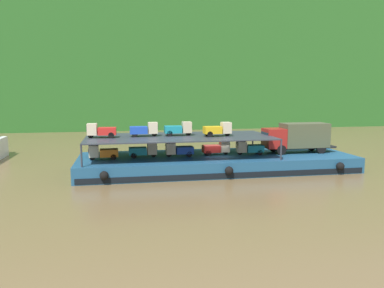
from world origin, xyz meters
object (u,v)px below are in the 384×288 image
(mini_truck_lower_bow, at_px, (249,148))
(mini_truck_upper_bow, at_px, (218,129))
(covered_lorry, at_px, (297,137))
(mini_truck_lower_stern, at_px, (103,152))
(mini_truck_lower_aft, at_px, (143,150))
(mini_truck_upper_mid, at_px, (144,129))
(mini_truck_lower_fore, at_px, (216,148))
(mini_truck_upper_stern, at_px, (101,131))
(mini_truck_upper_fore, at_px, (179,129))
(cargo_barge, at_px, (216,162))
(mini_truck_lower_mid, at_px, (179,150))

(mini_truck_lower_bow, bearing_deg, mini_truck_upper_bow, -175.22)
(covered_lorry, bearing_deg, mini_truck_lower_stern, -178.58)
(mini_truck_lower_aft, distance_m, mini_truck_upper_mid, 2.07)
(mini_truck_lower_aft, bearing_deg, mini_truck_lower_fore, 0.70)
(mini_truck_lower_stern, bearing_deg, mini_truck_upper_bow, -0.40)
(mini_truck_upper_stern, relative_size, mini_truck_upper_fore, 1.01)
(mini_truck_upper_stern, bearing_deg, covered_lorry, -0.75)
(cargo_barge, relative_size, mini_truck_upper_stern, 9.90)
(mini_truck_lower_aft, xyz_separation_m, mini_truck_upper_stern, (-3.99, 0.13, 2.00))
(mini_truck_lower_stern, height_order, mini_truck_upper_mid, mini_truck_upper_mid)
(mini_truck_upper_stern, bearing_deg, mini_truck_lower_aft, -1.93)
(mini_truck_lower_aft, height_order, mini_truck_lower_fore, same)
(mini_truck_lower_fore, bearing_deg, mini_truck_lower_aft, -179.30)
(mini_truck_upper_bow, bearing_deg, mini_truck_lower_mid, 173.02)
(mini_truck_lower_fore, bearing_deg, mini_truck_upper_bow, -94.77)
(mini_truck_lower_stern, xyz_separation_m, mini_truck_upper_stern, (-0.14, 0.76, 2.00))
(mini_truck_lower_stern, relative_size, mini_truck_upper_mid, 1.01)
(cargo_barge, distance_m, mini_truck_upper_bow, 3.49)
(mini_truck_lower_mid, distance_m, mini_truck_upper_bow, 4.36)
(mini_truck_lower_stern, xyz_separation_m, mini_truck_upper_bow, (11.18, -0.08, 2.00))
(mini_truck_lower_aft, distance_m, mini_truck_upper_stern, 4.47)
(mini_truck_upper_stern, bearing_deg, mini_truck_upper_bow, -4.23)
(covered_lorry, relative_size, mini_truck_lower_stern, 2.84)
(mini_truck_lower_aft, height_order, mini_truck_lower_mid, same)
(mini_truck_lower_bow, height_order, mini_truck_upper_mid, mini_truck_upper_mid)
(covered_lorry, distance_m, mini_truck_upper_fore, 12.56)
(covered_lorry, xyz_separation_m, mini_truck_lower_mid, (-12.60, -0.10, -1.00))
(mini_truck_upper_stern, bearing_deg, mini_truck_upper_mid, 5.09)
(mini_truck_lower_stern, height_order, mini_truck_upper_bow, mini_truck_upper_bow)
(mini_truck_lower_mid, xyz_separation_m, mini_truck_upper_bow, (3.85, -0.47, 2.00))
(mini_truck_lower_mid, distance_m, mini_truck_lower_fore, 3.93)
(mini_truck_lower_fore, relative_size, mini_truck_upper_bow, 1.00)
(mini_truck_lower_mid, bearing_deg, covered_lorry, 0.46)
(mini_truck_lower_bow, bearing_deg, mini_truck_lower_fore, 171.32)
(mini_truck_lower_mid, distance_m, mini_truck_upper_stern, 7.74)
(mini_truck_lower_stern, bearing_deg, mini_truck_lower_mid, 3.07)
(mini_truck_lower_stern, distance_m, mini_truck_upper_fore, 7.78)
(mini_truck_upper_fore, distance_m, mini_truck_upper_bow, 3.95)
(mini_truck_lower_aft, distance_m, mini_truck_lower_bow, 10.73)
(covered_lorry, distance_m, mini_truck_upper_bow, 8.83)
(mini_truck_upper_bow, bearing_deg, mini_truck_lower_aft, 174.53)
(mini_truck_upper_mid, bearing_deg, mini_truck_lower_aft, -106.33)
(covered_lorry, distance_m, mini_truck_lower_aft, 16.11)
(cargo_barge, height_order, mini_truck_lower_stern, mini_truck_lower_stern)
(mini_truck_lower_mid, relative_size, mini_truck_upper_mid, 1.01)
(mini_truck_upper_mid, distance_m, mini_truck_upper_bow, 7.28)
(mini_truck_lower_fore, bearing_deg, mini_truck_upper_fore, 173.18)
(cargo_barge, relative_size, covered_lorry, 3.48)
(cargo_barge, relative_size, mini_truck_upper_bow, 9.86)
(mini_truck_lower_aft, distance_m, mini_truck_lower_fore, 7.39)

